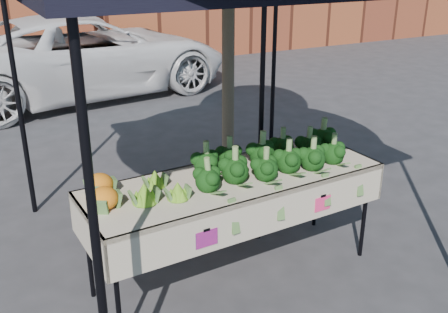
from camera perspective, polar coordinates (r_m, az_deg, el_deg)
ground at (r=4.44m, az=0.55°, el=-13.25°), size 90.00×90.00×0.00m
table at (r=4.26m, az=1.25°, el=-7.78°), size 2.44×0.93×0.90m
canopy at (r=4.37m, az=-0.32°, el=6.13°), size 3.16×3.16×2.74m
broccoli_heap at (r=4.18m, az=5.07°, el=0.34°), size 1.47×0.57×0.26m
romanesco_cluster at (r=3.75m, az=-7.53°, el=-2.84°), size 0.43×0.47×0.20m
cauliflower_pair at (r=3.74m, az=-13.28°, el=-3.57°), size 0.23×0.43×0.18m
street_tree at (r=5.38m, az=0.48°, el=14.66°), size 1.91×1.91×3.76m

